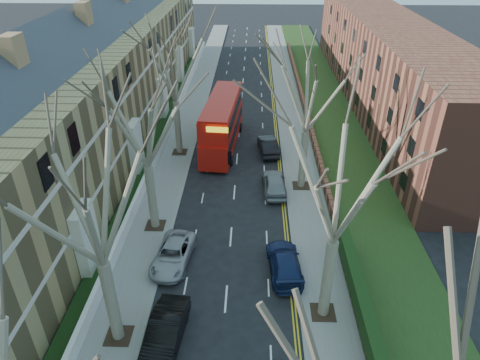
{
  "coord_description": "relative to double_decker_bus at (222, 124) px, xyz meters",
  "views": [
    {
      "loc": [
        1.42,
        -9.45,
        19.49
      ],
      "look_at": [
        0.56,
        18.38,
        2.78
      ],
      "focal_mm": 32.0,
      "sensor_mm": 36.0,
      "label": 1
    }
  ],
  "objects": [
    {
      "name": "pavement_right",
      "position": [
        7.55,
        9.36,
        -2.38
      ],
      "size": [
        3.0,
        102.0,
        0.12
      ],
      "primitive_type": "cube",
      "color": "slate",
      "rests_on": "ground"
    },
    {
      "name": "tree_left_far",
      "position": [
        -4.15,
        -13.64,
        6.8
      ],
      "size": [
        10.15,
        10.15,
        14.22
      ],
      "color": "#6B634C",
      "rests_on": "ground"
    },
    {
      "name": "terrace_left",
      "position": [
        -12.09,
        1.36,
        3.09
      ],
      "size": [
        9.7,
        78.0,
        13.6
      ],
      "color": "#9C814F",
      "rests_on": "ground"
    },
    {
      "name": "pavement_left",
      "position": [
        -4.45,
        9.36,
        -2.38
      ],
      "size": [
        3.0,
        102.0,
        0.12
      ],
      "primitive_type": "cube",
      "color": "slate",
      "rests_on": "ground"
    },
    {
      "name": "grass_verge_right",
      "position": [
        12.05,
        9.36,
        -2.29
      ],
      "size": [
        6.0,
        102.0,
        0.06
      ],
      "color": "#223814",
      "rests_on": "ground"
    },
    {
      "name": "front_wall_left",
      "position": [
        -6.1,
        1.36,
        -1.82
      ],
      "size": [
        0.3,
        78.0,
        1.0
      ],
      "color": "white",
      "rests_on": "ground"
    },
    {
      "name": "tree_right_far",
      "position": [
        7.25,
        -7.64,
        6.8
      ],
      "size": [
        10.15,
        10.15,
        14.22
      ],
      "color": "#6B634C",
      "rests_on": "ground"
    },
    {
      "name": "car_left_mid",
      "position": [
        -1.48,
        -23.85,
        -1.64
      ],
      "size": [
        2.11,
        4.98,
        1.6
      ],
      "primitive_type": "imported",
      "rotation": [
        0.0,
        0.0,
        -0.09
      ],
      "color": "black",
      "rests_on": "ground"
    },
    {
      "name": "car_right_mid",
      "position": [
        4.91,
        -8.37,
        -1.65
      ],
      "size": [
        2.14,
        4.75,
        1.58
      ],
      "primitive_type": "imported",
      "rotation": [
        0.0,
        0.0,
        3.2
      ],
      "color": "gray",
      "rests_on": "ground"
    },
    {
      "name": "tree_left_mid",
      "position": [
        -4.15,
        -23.64,
        7.11
      ],
      "size": [
        10.5,
        10.5,
        14.71
      ],
      "color": "#6B634C",
      "rests_on": "ground"
    },
    {
      "name": "tree_left_dist",
      "position": [
        -4.15,
        -1.64,
        7.12
      ],
      "size": [
        10.5,
        10.5,
        14.71
      ],
      "color": "#6B634C",
      "rests_on": "ground"
    },
    {
      "name": "car_right_far",
      "position": [
        4.57,
        -1.2,
        -1.68
      ],
      "size": [
        2.19,
        4.79,
        1.52
      ],
      "primitive_type": "imported",
      "rotation": [
        0.0,
        0.0,
        3.27
      ],
      "color": "black",
      "rests_on": "ground"
    },
    {
      "name": "car_right_near",
      "position": [
        5.21,
        -18.13,
        -1.72
      ],
      "size": [
        2.4,
        5.1,
        1.44
      ],
      "primitive_type": "imported",
      "rotation": [
        0.0,
        0.0,
        3.22
      ],
      "color": "#15224C",
      "rests_on": "ground"
    },
    {
      "name": "double_decker_bus",
      "position": [
        0.0,
        0.0,
        0.0
      ],
      "size": [
        3.69,
        12.08,
        4.94
      ],
      "rotation": [
        0.0,
        0.0,
        3.06
      ],
      "color": "#AE130C",
      "rests_on": "ground"
    },
    {
      "name": "tree_right_mid",
      "position": [
        7.25,
        -21.64,
        7.11
      ],
      "size": [
        10.5,
        10.5,
        14.71
      ],
      "color": "#6B634C",
      "rests_on": "ground"
    },
    {
      "name": "flats_right",
      "position": [
        19.01,
        13.36,
        2.54
      ],
      "size": [
        13.97,
        54.0,
        10.0
      ],
      "color": "brown",
      "rests_on": "ground"
    },
    {
      "name": "car_left_far",
      "position": [
        -2.15,
        -17.49,
        -1.77
      ],
      "size": [
        2.77,
        5.08,
        1.35
      ],
      "primitive_type": "imported",
      "rotation": [
        0.0,
        0.0,
        -0.11
      ],
      "color": "#A2A1A7",
      "rests_on": "ground"
    }
  ]
}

